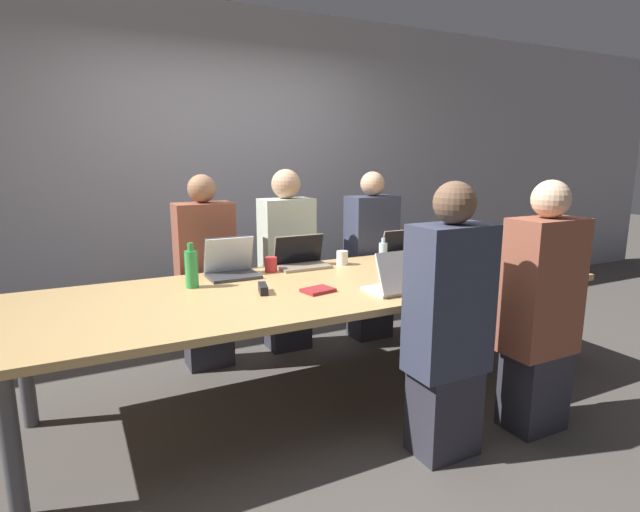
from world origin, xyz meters
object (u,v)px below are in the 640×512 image
person_far_center (287,263)px  person_far_right (371,259)px  laptop_far_right (404,250)px  laptop_near_midright (398,281)px  laptop_near_right (487,268)px  bottle_far_right (383,254)px  cup_near_midright (430,279)px  person_far_midleft (206,276)px  person_near_right (541,313)px  laptop_far_midleft (231,265)px  person_near_midright (448,327)px  bottle_far_midleft (191,268)px  stapler (263,289)px  cup_near_right (518,269)px  cup_far_midleft (271,265)px  cup_far_right (430,251)px  laptop_far_center (301,258)px  cup_far_center (342,258)px

person_far_center → person_far_right: (0.72, -0.08, -0.02)m
laptop_far_right → laptop_near_midright: bearing=-128.2°
laptop_near_right → bottle_far_right: 0.73m
cup_near_midright → person_far_midleft: 1.59m
person_near_right → laptop_far_midleft: person_near_right is taller
laptop_near_midright → person_near_midright: 0.47m
person_far_center → bottle_far_midleft: person_far_center is taller
person_near_right → person_far_midleft: size_ratio=1.00×
laptop_far_midleft → person_far_midleft: person_far_midleft is taller
person_near_right → laptop_near_midright: person_near_right is taller
stapler → bottle_far_right: bearing=29.9°
laptop_near_midright → person_near_midright: bearing=88.7°
person_near_midright → stapler: person_near_midright is taller
cup_near_right → cup_far_midleft: bearing=150.4°
cup_far_right → laptop_far_midleft: bearing=177.6°
person_near_right → laptop_far_center: bearing=-58.8°
person_far_midleft → bottle_far_midleft: (-0.22, -0.55, 0.19)m
bottle_far_midleft → person_far_center: bearing=34.8°
laptop_far_right → person_far_right: person_far_right is taller
cup_far_center → person_far_midleft: person_far_midleft is taller
person_far_right → person_near_right: bearing=-88.8°
person_near_midright → laptop_far_midleft: bearing=-60.3°
laptop_far_right → laptop_far_midleft: size_ratio=1.04×
cup_near_right → laptop_near_midright: 0.97m
person_near_right → bottle_far_right: person_near_right is taller
person_near_midright → bottle_far_right: size_ratio=6.89×
laptop_near_right → stapler: bearing=-14.3°
person_far_right → bottle_far_midleft: 1.69m
cup_near_midright → person_far_right: (0.30, 1.13, -0.12)m
cup_near_right → person_far_right: size_ratio=0.07×
person_far_midleft → laptop_near_midright: bearing=-55.9°
cup_near_right → bottle_far_midleft: bearing=162.2°
cup_near_right → bottle_far_right: bottle_far_right is taller
laptop_far_midleft → person_far_midleft: (-0.08, 0.38, -0.15)m
laptop_near_midright → person_near_right: bearing=141.1°
laptop_far_midleft → cup_far_right: bearing=-2.4°
laptop_near_right → laptop_near_midright: size_ratio=1.17×
laptop_near_midright → laptop_far_right: 0.98m
cup_far_center → laptop_near_right: 1.00m
cup_near_midright → cup_far_right: bearing=51.0°
bottle_far_right → person_far_midleft: size_ratio=0.15×
person_near_midright → laptop_far_midleft: person_near_midright is taller
laptop_far_center → cup_near_right: laptop_far_center is taller
cup_far_center → laptop_far_right: 0.52m
laptop_far_center → person_far_midleft: size_ratio=0.26×
cup_far_center → person_near_midright: size_ratio=0.07×
laptop_near_midright → cup_far_midleft: bearing=-60.8°
cup_far_center → person_far_right: bearing=37.7°
person_near_right → person_near_midright: size_ratio=1.00×
person_far_midleft → stapler: 0.87m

